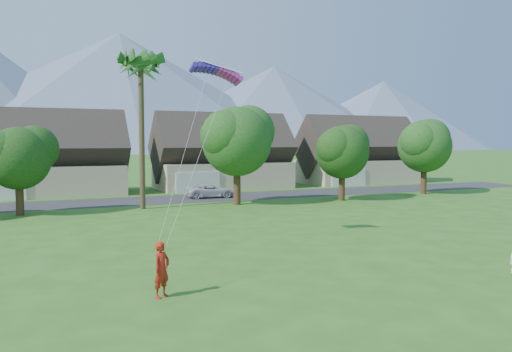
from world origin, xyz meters
TOP-DOWN VIEW (x-y plane):
  - ground at (0.00, 0.00)m, footprint 500.00×500.00m
  - street at (0.00, 34.00)m, footprint 90.00×7.00m
  - kite_flyer at (-5.72, 5.11)m, footprint 0.86×0.81m
  - parked_car at (5.55, 34.00)m, footprint 4.86×2.49m
  - mountain_ridge at (10.40, 260.00)m, footprint 540.00×240.00m
  - houses_row at (0.49, 42.99)m, footprint 72.75×8.19m
  - tree_row at (-1.14, 27.92)m, footprint 62.27×6.67m
  - fan_palm at (-2.00, 28.50)m, footprint 3.00×3.00m
  - parafoil_kite at (-0.94, 12.95)m, footprint 2.78×1.15m

SIDE VIEW (x-z plane):
  - ground at x=0.00m, z-range 0.00..0.00m
  - street at x=0.00m, z-range 0.00..0.01m
  - parked_car at x=5.55m, z-range 0.00..1.31m
  - kite_flyer at x=-5.72m, z-range 0.00..1.98m
  - houses_row at x=0.49m, z-range -0.99..7.87m
  - tree_row at x=-1.14m, z-range 0.66..9.11m
  - parafoil_kite at x=-0.94m, z-range 8.91..9.41m
  - fan_palm at x=-2.00m, z-range 4.90..18.70m
  - mountain_ridge at x=10.40m, z-range -5.93..64.07m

